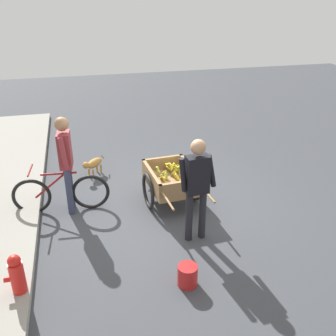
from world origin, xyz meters
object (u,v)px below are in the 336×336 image
object	(u,v)px
cyclist_person	(66,156)
dog	(93,164)
vendor_person	(197,182)
bicycle	(61,193)
fruit_cart	(172,181)
plastic_bucket	(188,275)
fire_hydrant	(17,277)

from	to	relation	value
cyclist_person	dog	distance (m)	1.58
vendor_person	bicycle	xyz separation A→B (m)	(1.34, 2.01, -0.65)
bicycle	cyclist_person	world-z (taller)	cyclist_person
vendor_person	cyclist_person	distance (m)	2.29
fruit_cart	plastic_bucket	xyz separation A→B (m)	(-2.12, 0.34, -0.29)
fire_hydrant	plastic_bucket	bearing A→B (deg)	-97.61
dog	plastic_bucket	distance (m)	3.71
fruit_cart	cyclist_person	bearing A→B (deg)	84.58
vendor_person	dog	size ratio (longest dim) A/B	3.16
cyclist_person	dog	bearing A→B (deg)	-20.34
fruit_cart	bicycle	world-z (taller)	bicycle
bicycle	plastic_bucket	distance (m)	2.81
fruit_cart	bicycle	distance (m)	1.95
vendor_person	cyclist_person	world-z (taller)	cyclist_person
fruit_cart	fire_hydrant	bearing A→B (deg)	126.86
bicycle	dog	distance (m)	1.43
dog	fire_hydrant	size ratio (longest dim) A/B	0.79
dog	fire_hydrant	xyz separation A→B (m)	(-3.30, 1.15, 0.06)
vendor_person	plastic_bucket	distance (m)	1.35
vendor_person	bicycle	world-z (taller)	vendor_person
bicycle	cyclist_person	distance (m)	0.71
bicycle	fruit_cart	bearing A→B (deg)	-95.38
fruit_cart	vendor_person	distance (m)	1.29
fire_hydrant	plastic_bucket	world-z (taller)	fire_hydrant
fruit_cart	plastic_bucket	bearing A→B (deg)	170.93
fire_hydrant	plastic_bucket	xyz separation A→B (m)	(-0.28, -2.11, -0.18)
vendor_person	fire_hydrant	world-z (taller)	vendor_person
dog	vendor_person	bearing A→B (deg)	-152.15
dog	plastic_bucket	bearing A→B (deg)	-164.88
fruit_cart	fire_hydrant	distance (m)	3.07
fruit_cart	bicycle	xyz separation A→B (m)	(0.18, 1.93, -0.09)
cyclist_person	plastic_bucket	distance (m)	2.85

